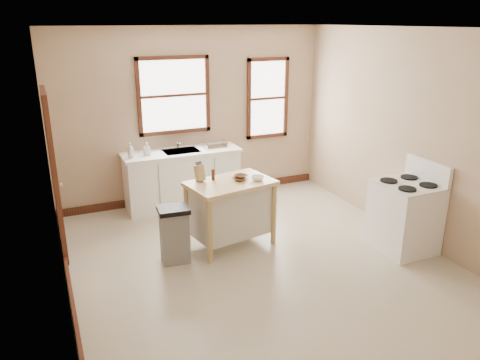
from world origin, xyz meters
name	(u,v)px	position (x,y,z in m)	size (l,w,h in m)	color
floor	(258,261)	(0.00, 0.00, 0.00)	(5.00, 5.00, 0.00)	#B9AA93
ceiling	(261,28)	(0.00, 0.00, 2.80)	(5.00, 5.00, 0.00)	white
wall_back	(192,116)	(0.00, 2.50, 1.40)	(4.50, 0.04, 2.80)	tan
wall_left	(52,179)	(-2.25, 0.00, 1.40)	(0.04, 5.00, 2.80)	tan
wall_right	(410,136)	(2.25, 0.00, 1.40)	(0.04, 5.00, 2.80)	tan
window_main	(174,96)	(-0.30, 2.48, 1.75)	(1.17, 0.06, 1.22)	#331C0E
window_side	(267,98)	(1.35, 2.48, 1.60)	(0.77, 0.06, 1.37)	#331C0E
door_left	(54,175)	(-2.21, 1.30, 1.05)	(0.06, 0.90, 2.10)	#331C0E
baseboard_back	(196,193)	(0.00, 2.47, 0.06)	(4.50, 0.04, 0.12)	#331C0E
baseboard_left	(72,297)	(-2.22, 0.00, 0.06)	(0.04, 5.00, 0.12)	#331C0E
sink_counter	(182,178)	(-0.30, 2.20, 0.46)	(1.86, 0.62, 0.92)	white
faucet	(178,141)	(-0.30, 2.38, 1.03)	(0.03, 0.03, 0.22)	silver
soap_bottle_a	(131,150)	(-1.10, 2.12, 1.03)	(0.09, 0.09, 0.23)	#B2B2B2
soap_bottle_b	(147,149)	(-0.85, 2.18, 1.02)	(0.09, 0.09, 0.19)	#B2B2B2
dish_rack	(215,145)	(0.27, 2.19, 0.97)	(0.36, 0.27, 0.09)	silver
kitchen_island	(231,213)	(-0.12, 0.59, 0.45)	(1.09, 0.69, 0.89)	#DDB582
knife_block	(200,174)	(-0.47, 0.78, 0.99)	(0.10, 0.10, 0.20)	tan
pepper_grinder	(213,175)	(-0.30, 0.74, 0.97)	(0.04, 0.04, 0.15)	#412011
bowl_a	(239,179)	(0.01, 0.59, 0.91)	(0.17, 0.17, 0.04)	brown
bowl_b	(241,176)	(0.07, 0.68, 0.91)	(0.17, 0.17, 0.04)	brown
bowl_c	(258,178)	(0.23, 0.51, 0.92)	(0.17, 0.17, 0.05)	white
trash_bin	(174,235)	(-0.94, 0.43, 0.36)	(0.37, 0.31, 0.73)	slate
gas_stove	(405,207)	(1.90, -0.43, 0.59)	(0.73, 0.74, 1.18)	white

